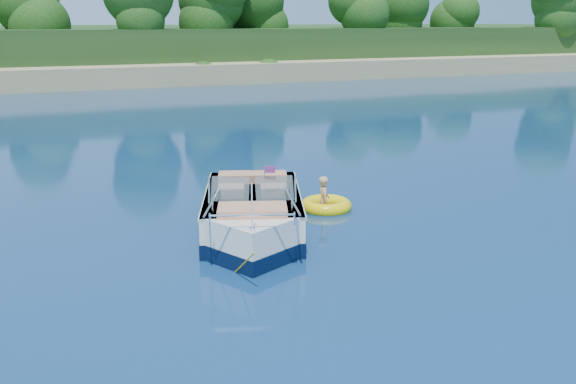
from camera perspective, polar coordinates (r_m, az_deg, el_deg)
name	(u,v)px	position (r m, az deg, el deg)	size (l,w,h in m)	color
ground	(264,250)	(13.48, -2.13, -5.16)	(160.00, 160.00, 0.00)	#0A224C
shoreline	(54,55)	(75.83, -20.08, 11.34)	(170.00, 59.00, 6.00)	#917E54
treeline	(69,8)	(53.05, -18.87, 15.21)	(150.00, 7.12, 8.19)	#321E10
motorboat	(253,218)	(14.32, -3.14, -2.32)	(3.42, 5.76, 2.00)	white
tow_tube	(326,206)	(16.34, 3.39, -1.22)	(1.58, 1.58, 0.35)	yellow
boy	(323,210)	(16.27, 3.16, -1.61)	(0.48, 0.32, 1.32)	tan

